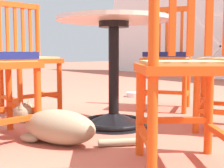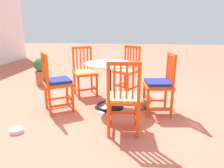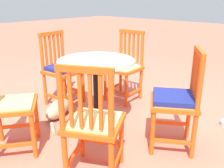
# 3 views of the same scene
# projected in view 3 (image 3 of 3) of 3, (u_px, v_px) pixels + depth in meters

# --- Properties ---
(ground_plane) EXTENTS (24.00, 24.00, 0.00)m
(ground_plane) POSITION_uv_depth(u_px,v_px,m) (109.00, 124.00, 2.68)
(ground_plane) COLOR #BC604C
(cafe_table) EXTENTS (0.76, 0.76, 0.73)m
(cafe_table) POSITION_uv_depth(u_px,v_px,m) (97.00, 102.00, 2.55)
(cafe_table) COLOR black
(cafe_table) RESTS_ON ground_plane
(orange_chair_near_fence) EXTENTS (0.45, 0.45, 0.91)m
(orange_chair_near_fence) POSITION_uv_depth(u_px,v_px,m) (62.00, 70.00, 3.08)
(orange_chair_near_fence) COLOR #E04C14
(orange_chair_near_fence) RESTS_ON ground_plane
(orange_chair_by_planter) EXTENTS (0.56, 0.56, 0.91)m
(orange_chair_by_planter) POSITION_uv_depth(u_px,v_px,m) (8.00, 105.00, 2.10)
(orange_chair_by_planter) COLOR #E04C14
(orange_chair_by_planter) RESTS_ON ground_plane
(orange_chair_tucked_in) EXTENTS (0.54, 0.54, 0.91)m
(orange_chair_tucked_in) POSITION_uv_depth(u_px,v_px,m) (93.00, 125.00, 1.78)
(orange_chair_tucked_in) COLOR #E04C14
(orange_chair_tucked_in) RESTS_ON ground_plane
(orange_chair_at_corner) EXTENTS (0.55, 0.55, 0.91)m
(orange_chair_at_corner) POSITION_uv_depth(u_px,v_px,m) (176.00, 101.00, 2.15)
(orange_chair_at_corner) COLOR #E04C14
(orange_chair_at_corner) RESTS_ON ground_plane
(orange_chair_facing_out) EXTENTS (0.43, 0.43, 0.91)m
(orange_chair_facing_out) POSITION_uv_depth(u_px,v_px,m) (125.00, 68.00, 3.22)
(orange_chair_facing_out) COLOR #E04C14
(orange_chair_facing_out) RESTS_ON ground_plane
(tabby_cat) EXTENTS (0.60, 0.52, 0.23)m
(tabby_cat) POSITION_uv_depth(u_px,v_px,m) (60.00, 107.00, 2.86)
(tabby_cat) COLOR #9E896B
(tabby_cat) RESTS_ON ground_plane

